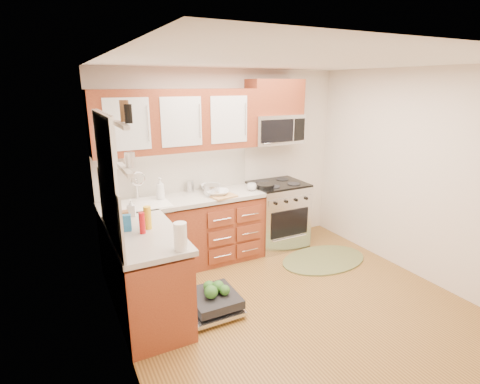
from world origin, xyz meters
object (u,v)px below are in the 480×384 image
rug (324,260)px  bowl_a (218,193)px  upper_cabinets (177,121)px  bowl_b (211,187)px  sink (143,214)px  paper_towel_roll (180,236)px  microwave (275,129)px  dishwasher (210,303)px  skillet (265,186)px  range (277,214)px  cutting_board (224,197)px  stock_pot (212,190)px  cup (252,187)px

rug → bowl_a: 1.71m
upper_cabinets → bowl_b: (0.44, 0.03, -0.91)m
sink → bowl_b: bowl_b is taller
paper_towel_roll → rug: bearing=17.8°
microwave → dishwasher: size_ratio=1.09×
sink → bowl_a: 0.97m
upper_cabinets → sink: bearing=-163.6°
microwave → paper_towel_roll: microwave is taller
skillet → bowl_b: bearing=157.4°
sink → skillet: bearing=-3.7°
sink → dishwasher: sink is taller
upper_cabinets → bowl_b: 1.01m
rug → dishwasher: bearing=-167.9°
skillet → upper_cabinets: bearing=166.9°
skillet → bowl_a: 0.70m
range → bowl_a: 1.10m
cutting_board → range: bearing=12.5°
sink → skillet: (1.65, -0.11, 0.17)m
rug → stock_pot: size_ratio=5.81×
stock_pot → cup: bearing=-8.7°
upper_cabinets → skillet: (1.12, -0.26, -0.90)m
skillet → stock_pot: 0.76m
rug → paper_towel_roll: paper_towel_roll is taller
rug → skillet: size_ratio=5.00×
sink → dishwasher: 1.38m
rug → bowl_a: (-1.27, 0.64, 0.95)m
cutting_board → paper_towel_roll: bearing=-128.5°
range → sink: range is taller
stock_pot → bowl_a: bearing=-60.8°
dishwasher → rug: 1.88m
rug → paper_towel_roll: (-2.22, -0.71, 1.04)m
stock_pot → sink: bearing=-179.9°
range → cup: bearing=-169.1°
rug → cup: size_ratio=9.95×
bowl_a → cup: (0.50, 0.00, 0.01)m
microwave → bowl_a: size_ratio=2.71×
dishwasher → bowl_a: size_ratio=2.50×
paper_towel_roll → cup: 1.99m
skillet → paper_towel_roll: paper_towel_roll is taller
sink → cutting_board: (0.99, -0.20, 0.14)m
sink → paper_towel_roll: 1.46m
range → paper_towel_roll: bearing=-143.1°
upper_cabinets → paper_towel_roll: upper_cabinets is taller
upper_cabinets → skillet: size_ratio=8.35×
rug → paper_towel_roll: size_ratio=4.95×
dishwasher → stock_pot: 1.52m
range → microwave: size_ratio=1.25×
skillet → paper_towel_roll: size_ratio=0.99×
stock_pot → paper_towel_roll: size_ratio=0.85×
microwave → bowl_b: size_ratio=2.86×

